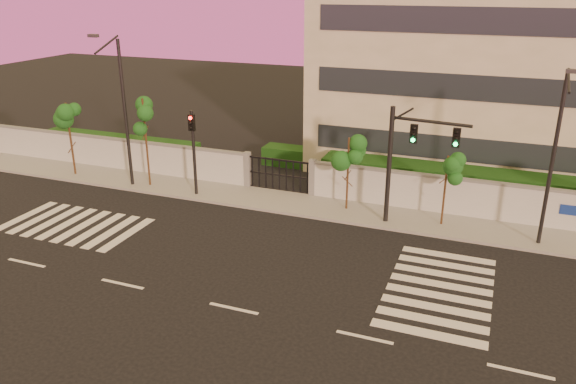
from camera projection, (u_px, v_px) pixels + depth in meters
name	position (u px, v px, depth m)	size (l,w,h in m)	color
ground	(234.00, 309.00, 20.96)	(120.00, 120.00, 0.00)	black
sidewalk	(321.00, 207.00, 30.08)	(60.00, 3.00, 0.15)	gray
perimeter_wall	(331.00, 181.00, 31.00)	(60.00, 0.36, 2.20)	#B6B9BE
hedge_row	(362.00, 173.00, 33.12)	(41.00, 4.25, 1.80)	#133710
institutional_building	(517.00, 71.00, 34.91)	(24.40, 12.40, 12.25)	#BAB69D
road_markings	(239.00, 258.00, 24.76)	(57.00, 7.62, 0.02)	silver
street_tree_b	(69.00, 123.00, 33.90)	(1.49, 1.18, 4.63)	#382314
street_tree_c	(145.00, 123.00, 31.86)	(1.46, 1.16, 5.29)	#382314
street_tree_d	(349.00, 158.00, 28.76)	(1.32, 1.05, 4.02)	#382314
street_tree_e	(447.00, 175.00, 26.98)	(1.32, 1.05, 3.67)	#382314
traffic_signal_main	(406.00, 153.00, 26.68)	(3.77, 0.66, 5.97)	black
traffic_signal_secondary	(193.00, 143.00, 30.73)	(0.38, 0.36, 4.93)	black
streetlight_west	(122.00, 107.00, 31.48)	(0.53, 2.15, 8.92)	black
streetlight_east	(554.00, 154.00, 24.18)	(0.50, 2.00, 8.30)	black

